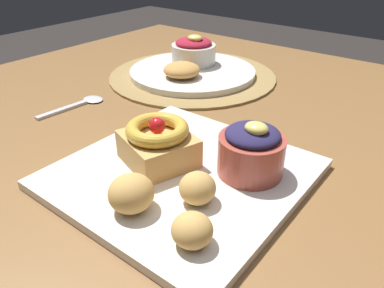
# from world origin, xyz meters

# --- Properties ---
(dining_table) EXTENTS (1.26, 1.14, 0.73)m
(dining_table) POSITION_xyz_m (0.00, 0.00, 0.64)
(dining_table) COLOR brown
(dining_table) RESTS_ON ground_plane
(woven_placemat) EXTENTS (0.35, 0.35, 0.00)m
(woven_placemat) POSITION_xyz_m (-0.23, 0.23, 0.73)
(woven_placemat) COLOR #997A47
(woven_placemat) RESTS_ON dining_table
(front_plate) EXTENTS (0.28, 0.28, 0.01)m
(front_plate) POSITION_xyz_m (-0.01, -0.07, 0.74)
(front_plate) COLOR white
(front_plate) RESTS_ON dining_table
(cake_slice) EXTENTS (0.11, 0.10, 0.06)m
(cake_slice) POSITION_xyz_m (-0.04, -0.08, 0.77)
(cake_slice) COLOR tan
(cake_slice) RESTS_ON front_plate
(berry_ramekin) EXTENTS (0.08, 0.08, 0.07)m
(berry_ramekin) POSITION_xyz_m (0.06, -0.03, 0.77)
(berry_ramekin) COLOR #B24C3D
(berry_ramekin) RESTS_ON front_plate
(fritter_front) EXTENTS (0.05, 0.05, 0.04)m
(fritter_front) POSITION_xyz_m (-0.00, -0.17, 0.76)
(fritter_front) COLOR tan
(fritter_front) RESTS_ON front_plate
(fritter_middle) EXTENTS (0.04, 0.04, 0.03)m
(fritter_middle) POSITION_xyz_m (0.08, -0.17, 0.76)
(fritter_middle) COLOR tan
(fritter_middle) RESTS_ON front_plate
(fritter_back) EXTENTS (0.04, 0.04, 0.04)m
(fritter_back) POSITION_xyz_m (0.05, -0.11, 0.76)
(fritter_back) COLOR tan
(fritter_back) RESTS_ON front_plate
(back_plate) EXTENTS (0.27, 0.27, 0.01)m
(back_plate) POSITION_xyz_m (-0.23, 0.23, 0.74)
(back_plate) COLOR white
(back_plate) RESTS_ON woven_placemat
(back_ramekin) EXTENTS (0.10, 0.10, 0.07)m
(back_ramekin) POSITION_xyz_m (-0.25, 0.26, 0.77)
(back_ramekin) COLOR silver
(back_ramekin) RESTS_ON back_plate
(back_pastry) EXTENTS (0.07, 0.07, 0.03)m
(back_pastry) POSITION_xyz_m (-0.21, 0.18, 0.76)
(back_pastry) COLOR #C68E47
(back_pastry) RESTS_ON back_plate
(spoon) EXTENTS (0.04, 0.13, 0.00)m
(spoon) POSITION_xyz_m (-0.29, -0.01, 0.73)
(spoon) COLOR silver
(spoon) RESTS_ON dining_table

